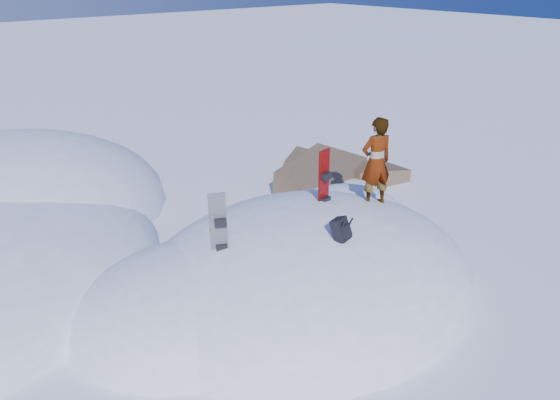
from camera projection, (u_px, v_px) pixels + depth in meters
ground at (307, 284)px, 10.62m from camera, size 120.00×120.00×0.00m
snow_mound at (292, 282)px, 10.69m from camera, size 8.00×6.00×3.00m
rock_outcrop at (333, 191)px, 14.92m from camera, size 4.68×4.41×1.68m
snowboard_red at (324, 191)px, 10.71m from camera, size 0.32×0.20×1.71m
snowboard_dark at (220, 238)px, 9.24m from camera, size 0.36×0.32×1.59m
backpack at (342, 230)px, 9.25m from camera, size 0.36×0.42×0.47m
gear_pile at (249, 356)px, 8.48m from camera, size 0.95×0.74×0.25m
person at (376, 162)px, 10.80m from camera, size 0.76×0.61×1.83m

